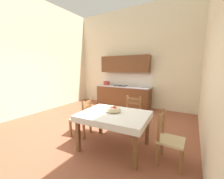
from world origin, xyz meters
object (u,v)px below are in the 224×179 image
kitchen_cabinetry (123,87)px  dining_table (114,119)px  dining_chair_tv_side (82,118)px  dining_chair_window_side (169,139)px  fruit_bowl (113,109)px  dining_chair_kitchen_side (132,115)px

kitchen_cabinetry → dining_table: 3.33m
dining_chair_tv_side → kitchen_cabinetry: bearing=95.9°
dining_table → dining_chair_window_side: 1.08m
kitchen_cabinetry → fruit_bowl: (1.22, -3.00, -0.04)m
dining_chair_tv_side → fruit_bowl: bearing=-0.7°
dining_table → dining_chair_window_side: dining_chair_window_side is taller
dining_table → kitchen_cabinetry: bearing=112.5°
dining_chair_window_side → fruit_bowl: (-1.12, 0.01, 0.37)m
kitchen_cabinetry → dining_table: size_ratio=1.67×
dining_chair_kitchen_side → dining_chair_tv_side: (-0.98, -0.86, 0.00)m
kitchen_cabinetry → dining_chair_window_side: 3.83m
fruit_bowl → dining_chair_tv_side: bearing=179.3°
dining_chair_tv_side → dining_table: bearing=-4.7°
fruit_bowl → kitchen_cabinetry: bearing=112.1°
dining_chair_window_side → fruit_bowl: dining_chair_window_side is taller
dining_table → dining_chair_tv_side: size_ratio=1.56×
kitchen_cabinetry → dining_chair_tv_side: kitchen_cabinetry is taller
dining_table → dining_chair_kitchen_side: (0.02, 0.93, -0.19)m
kitchen_cabinetry → dining_chair_window_side: bearing=-52.1°
dining_table → dining_chair_kitchen_side: 0.95m
dining_chair_kitchen_side → dining_chair_tv_side: size_ratio=1.00×
kitchen_cabinetry → fruit_bowl: bearing=-67.9°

